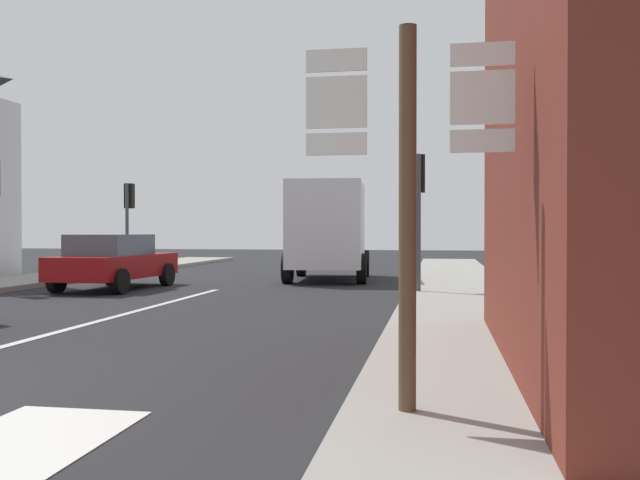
% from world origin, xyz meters
% --- Properties ---
extents(ground_plane, '(80.00, 80.00, 0.00)m').
position_xyz_m(ground_plane, '(0.00, 10.00, 0.00)').
color(ground_plane, '#232326').
extents(sidewalk_right, '(2.57, 44.00, 0.14)m').
position_xyz_m(sidewalk_right, '(6.30, 8.00, 0.07)').
color(sidewalk_right, gray).
rests_on(sidewalk_right, ground).
extents(lane_centre_stripe, '(0.16, 12.00, 0.01)m').
position_xyz_m(lane_centre_stripe, '(0.00, 6.00, 0.01)').
color(lane_centre_stripe, silver).
rests_on(lane_centre_stripe, ground).
extents(lane_turn_arrow, '(1.20, 2.20, 0.01)m').
position_xyz_m(lane_turn_arrow, '(2.76, -1.00, 0.01)').
color(lane_turn_arrow, silver).
rests_on(lane_turn_arrow, ground).
extents(sedan_far, '(2.11, 4.27, 1.47)m').
position_xyz_m(sedan_far, '(-2.76, 11.73, 0.76)').
color(sedan_far, maroon).
rests_on(sedan_far, ground).
extents(delivery_truck, '(2.80, 5.15, 3.05)m').
position_xyz_m(delivery_truck, '(2.35, 16.09, 1.65)').
color(delivery_truck, silver).
rests_on(delivery_truck, ground).
extents(route_sign_post, '(1.66, 0.14, 3.20)m').
position_xyz_m(route_sign_post, '(5.55, 0.04, 1.91)').
color(route_sign_post, brown).
rests_on(route_sign_post, ground).
extents(traffic_light_far_left, '(0.30, 0.49, 3.28)m').
position_xyz_m(traffic_light_far_left, '(-5.32, 18.05, 2.43)').
color(traffic_light_far_left, '#47474C').
rests_on(traffic_light_far_left, ground).
extents(traffic_light_near_right, '(0.30, 0.49, 3.38)m').
position_xyz_m(traffic_light_near_right, '(5.32, 11.14, 2.51)').
color(traffic_light_near_right, '#47474C').
rests_on(traffic_light_near_right, ground).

